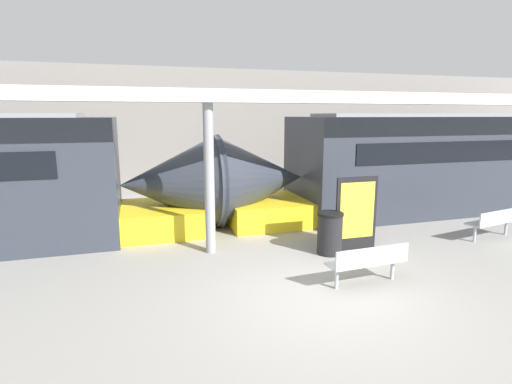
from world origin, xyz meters
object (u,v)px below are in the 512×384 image
(train_left, at_px, (444,164))
(poster_board, at_px, (356,213))
(bench_near, at_px, (368,261))
(bench_far, at_px, (495,220))
(trash_bin, at_px, (330,233))
(support_column_near, at_px, (209,180))

(train_left, distance_m, poster_board, 5.97)
(train_left, distance_m, bench_near, 7.78)
(train_left, bearing_deg, bench_near, -140.87)
(bench_far, bearing_deg, trash_bin, 166.27)
(bench_far, bearing_deg, poster_board, 164.37)
(train_left, distance_m, trash_bin, 6.69)
(bench_near, height_order, support_column_near, support_column_near)
(trash_bin, relative_size, poster_board, 0.56)
(train_left, xyz_separation_m, bench_near, (-5.99, -4.87, -1.02))
(poster_board, relative_size, support_column_near, 0.51)
(train_left, xyz_separation_m, support_column_near, (-8.47, -2.17, 0.21))
(train_left, relative_size, trash_bin, 16.17)
(poster_board, height_order, support_column_near, support_column_near)
(train_left, xyz_separation_m, bench_far, (-1.28, -3.32, -1.02))
(train_left, height_order, poster_board, train_left)
(poster_board, bearing_deg, support_column_near, 166.33)
(trash_bin, bearing_deg, bench_near, -94.08)
(bench_near, bearing_deg, bench_far, 14.82)
(bench_far, distance_m, trash_bin, 4.59)
(bench_near, relative_size, trash_bin, 1.63)
(bench_near, distance_m, support_column_near, 3.86)
(train_left, relative_size, bench_near, 9.91)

